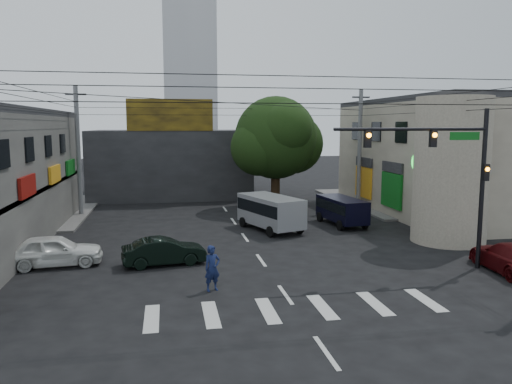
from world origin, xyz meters
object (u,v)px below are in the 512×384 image
object	(u,v)px
silver_minivan	(271,213)
street_tree	(276,138)
dark_sedan	(164,251)
navy_van	(342,212)
traffic_gantry	(449,163)
maroon_sedan	(511,257)
utility_pole_far_left	(78,152)
traffic_officer	(212,268)
utility_pole_far_right	(360,149)
white_compact	(54,251)

from	to	relation	value
silver_minivan	street_tree	bearing A→B (deg)	-34.06
dark_sedan	navy_van	world-z (taller)	navy_van
traffic_gantry	silver_minivan	world-z (taller)	traffic_gantry
street_tree	maroon_sedan	size ratio (longest dim) A/B	1.78
traffic_gantry	utility_pole_far_left	bearing A→B (deg)	137.14
street_tree	traffic_officer	distance (m)	20.66
silver_minivan	navy_van	bearing A→B (deg)	-101.38
utility_pole_far_right	dark_sedan	distance (m)	20.90
utility_pole_far_right	navy_van	bearing A→B (deg)	-119.77
white_compact	navy_van	xyz separation A→B (m)	(16.35, 6.73, 0.16)
white_compact	silver_minivan	bearing A→B (deg)	-68.67
utility_pole_far_left	white_compact	bearing A→B (deg)	-86.09
maroon_sedan	utility_pole_far_right	bearing A→B (deg)	-84.16
navy_van	traffic_gantry	bearing A→B (deg)	179.17
utility_pole_far_right	maroon_sedan	size ratio (longest dim) A/B	1.88
utility_pole_far_right	dark_sedan	bearing A→B (deg)	-137.27
silver_minivan	traffic_officer	bearing A→B (deg)	137.23
utility_pole_far_left	maroon_sedan	xyz separation A→B (m)	(21.00, -17.92, -3.92)
street_tree	traffic_officer	bearing A→B (deg)	-109.46
navy_van	white_compact	bearing A→B (deg)	105.72
traffic_officer	maroon_sedan	bearing A→B (deg)	-20.39
traffic_gantry	street_tree	bearing A→B (deg)	101.99
utility_pole_far_left	dark_sedan	size ratio (longest dim) A/B	2.29
street_tree	navy_van	bearing A→B (deg)	-69.88
dark_sedan	white_compact	xyz separation A→B (m)	(-5.02, 0.67, 0.10)
utility_pole_far_right	traffic_officer	bearing A→B (deg)	-126.28
traffic_gantry	utility_pole_far_right	xyz separation A→B (m)	(2.68, 17.00, -0.23)
maroon_sedan	silver_minivan	world-z (taller)	silver_minivan
utility_pole_far_left	maroon_sedan	size ratio (longest dim) A/B	1.88
utility_pole_far_left	dark_sedan	bearing A→B (deg)	-66.96
utility_pole_far_left	traffic_officer	world-z (taller)	utility_pole_far_left
utility_pole_far_left	street_tree	bearing A→B (deg)	3.95
traffic_officer	utility_pole_far_left	bearing A→B (deg)	92.66
utility_pole_far_left	utility_pole_far_right	size ratio (longest dim) A/B	1.00
dark_sedan	silver_minivan	size ratio (longest dim) A/B	0.76
traffic_gantry	navy_van	world-z (taller)	traffic_gantry
white_compact	navy_van	world-z (taller)	navy_van
street_tree	traffic_officer	size ratio (longest dim) A/B	4.80
dark_sedan	silver_minivan	world-z (taller)	silver_minivan
street_tree	utility_pole_far_left	xyz separation A→B (m)	(-14.50, -1.00, -0.87)
white_compact	silver_minivan	xyz separation A→B (m)	(11.47, 6.02, 0.32)
maroon_sedan	street_tree	bearing A→B (deg)	-65.20
dark_sedan	maroon_sedan	size ratio (longest dim) A/B	0.82
utility_pole_far_right	white_compact	xyz separation A→B (m)	(-20.09, -13.26, -3.86)
utility_pole_far_right	dark_sedan	size ratio (longest dim) A/B	2.29
white_compact	maroon_sedan	bearing A→B (deg)	-109.39
traffic_gantry	dark_sedan	xyz separation A→B (m)	(-12.40, 3.08, -4.19)
utility_pole_far_left	maroon_sedan	bearing A→B (deg)	-40.48
maroon_sedan	navy_van	world-z (taller)	navy_van
white_compact	silver_minivan	distance (m)	12.96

